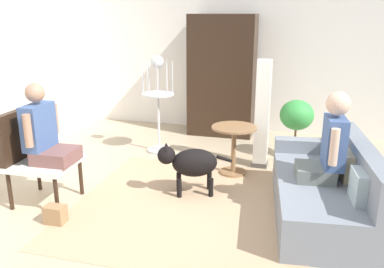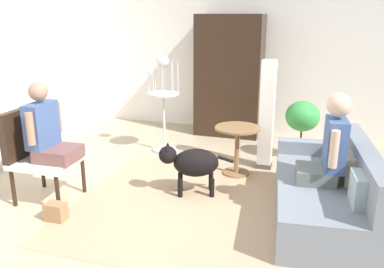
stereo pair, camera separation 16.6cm
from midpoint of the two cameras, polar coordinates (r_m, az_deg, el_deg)
ground_plane at (r=4.38m, az=-1.44°, el=-10.32°), size 7.59×7.59×0.00m
back_wall at (r=7.08m, az=6.06°, el=11.06°), size 6.03×0.12×2.60m
area_rug at (r=4.42m, az=-1.34°, el=-10.04°), size 2.45×2.47×0.01m
couch at (r=4.30m, az=17.51°, el=-7.64°), size 1.07×1.90×0.78m
armchair at (r=4.68m, az=-22.66°, el=-2.19°), size 0.66×0.63×1.01m
person_on_couch at (r=4.10m, az=17.70°, el=-1.40°), size 0.47×0.53×0.89m
person_on_armchair at (r=4.52m, az=-21.13°, el=0.23°), size 0.48×0.56×0.84m
round_end_table at (r=5.13m, az=5.00°, el=-1.24°), size 0.57×0.57×0.63m
dog at (r=4.55m, az=-1.21°, el=-4.06°), size 0.81×0.46×0.60m
bird_cage_stand at (r=5.88m, az=-5.63°, el=5.26°), size 0.47×0.47×1.42m
potted_plant at (r=5.81m, az=13.74°, el=1.95°), size 0.47×0.47×0.84m
column_lamp at (r=5.35m, az=9.02°, el=2.64°), size 0.20×0.20×1.43m
armoire_cabinet at (r=6.76m, az=3.56°, el=8.19°), size 1.07×0.56×1.98m
handbag at (r=4.29m, az=-19.81°, el=-10.66°), size 0.20×0.14×0.18m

